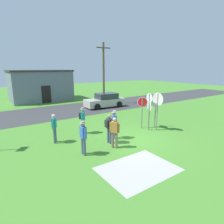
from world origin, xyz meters
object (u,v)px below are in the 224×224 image
person_on_left (54,127)px  person_in_teal (115,131)px  stop_sign_leaning_right (158,104)px  person_near_signs (109,127)px  stop_sign_nearest (149,106)px  stop_sign_far_back (149,109)px  person_in_blue (83,136)px  parked_car_on_street (105,101)px  stop_sign_rear_right (142,107)px  person_holding_notes (114,123)px  stop_sign_leaning_left (155,107)px  utility_pole (104,72)px  person_in_dark_shirt (83,119)px

person_on_left → person_in_teal: same height
stop_sign_leaning_right → person_near_signs: (-3.96, -0.03, -0.83)m
stop_sign_nearest → stop_sign_far_back: stop_sign_nearest is taller
person_in_teal → person_near_signs: 0.71m
stop_sign_nearest → person_in_blue: size_ratio=1.48×
stop_sign_nearest → person_in_blue: bearing=-170.8°
stop_sign_far_back → person_on_left: bearing=170.3°
stop_sign_leaning_right → parked_car_on_street: bearing=80.7°
stop_sign_rear_right → stop_sign_far_back: 0.57m
stop_sign_leaning_right → person_holding_notes: stop_sign_leaning_right is taller
person_holding_notes → person_near_signs: 0.80m
stop_sign_rear_right → stop_sign_nearest: bearing=-83.8°
stop_sign_nearest → stop_sign_leaning_left: 1.01m
utility_pole → stop_sign_nearest: size_ratio=2.72×
utility_pole → person_on_left: 12.63m
stop_sign_far_back → parked_car_on_street: bearing=79.9°
person_near_signs → parked_car_on_street: bearing=58.4°
utility_pole → person_on_left: bearing=-135.7°
stop_sign_nearest → parked_car_on_street: bearing=77.5°
stop_sign_rear_right → person_holding_notes: 2.88m
utility_pole → person_in_teal: 13.19m
stop_sign_leaning_right → utility_pole: bearing=77.2°
stop_sign_far_back → stop_sign_leaning_left: (0.50, -0.12, 0.07)m
parked_car_on_street → stop_sign_leaning_right: 8.90m
stop_sign_nearest → stop_sign_rear_right: bearing=96.2°
utility_pole → person_near_signs: 12.54m
utility_pole → person_in_dark_shirt: (-6.79, -8.12, -2.67)m
person_in_blue → person_near_signs: (1.85, 0.50, -0.00)m
person_holding_notes → person_in_dark_shirt: bearing=120.5°
utility_pole → stop_sign_leaning_right: (-2.37, -10.45, -1.86)m
stop_sign_rear_right → person_in_dark_shirt: (-3.92, 1.40, -0.51)m
person_in_blue → person_in_teal: 1.75m
stop_sign_rear_right → person_in_dark_shirt: bearing=160.4°
stop_sign_nearest → stop_sign_leaning_left: (0.94, 0.27, -0.26)m
stop_sign_leaning_left → stop_sign_nearest: bearing=-163.8°
person_holding_notes → stop_sign_far_back: bearing=5.7°
person_on_left → person_holding_notes: size_ratio=0.97×
stop_sign_leaning_right → person_in_teal: stop_sign_leaning_right is taller
stop_sign_leaning_right → person_in_dark_shirt: (-4.42, 2.33, -0.81)m
stop_sign_leaning_right → person_in_dark_shirt: size_ratio=1.50×
stop_sign_nearest → person_in_teal: stop_sign_nearest is taller
parked_car_on_street → utility_pole: bearing=61.4°
stop_sign_leaning_left → person_in_dark_shirt: stop_sign_leaning_left is taller
stop_sign_rear_right → person_in_dark_shirt: size_ratio=1.29×
person_on_left → person_near_signs: 3.12m
parked_car_on_street → person_in_teal: person_in_teal is taller
stop_sign_nearest → person_in_dark_shirt: 4.50m
person_in_dark_shirt → person_in_teal: size_ratio=1.03×
person_in_dark_shirt → stop_sign_leaning_left: bearing=-19.2°
stop_sign_nearest → person_holding_notes: bearing=178.7°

